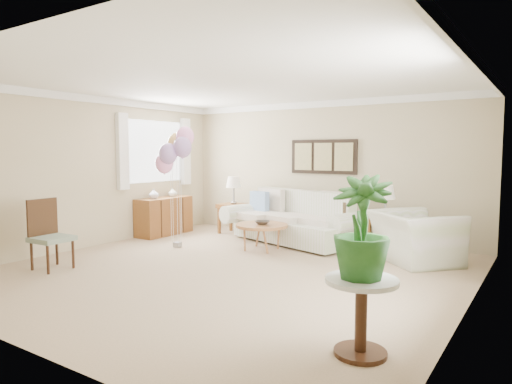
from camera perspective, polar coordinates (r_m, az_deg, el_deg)
ground_plane at (r=6.43m, az=-3.12°, el=-9.75°), size 6.00×6.00×0.00m
room_shell at (r=6.36m, az=-3.49°, el=4.90°), size 6.04×6.04×2.60m
wall_art_triptych at (r=8.78m, az=8.42°, el=4.38°), size 1.35×0.06×0.65m
sofa at (r=8.30m, az=4.96°, el=-3.80°), size 2.77×1.54×0.93m
end_table_left at (r=9.20m, az=-2.79°, el=-2.08°), size 0.55×0.50×0.60m
end_table_right at (r=7.75m, az=15.83°, el=-3.94°), size 0.50×0.46×0.55m
lamp_left at (r=9.16m, az=-2.80°, el=1.13°), size 0.31×0.31×0.55m
lamp_right at (r=7.69m, az=15.92°, el=-0.17°), size 0.31×0.31×0.55m
coffee_table at (r=7.63m, az=0.72°, el=-4.29°), size 0.87×0.87×0.44m
decor_bowl at (r=7.58m, az=0.80°, el=-3.85°), size 0.32×0.32×0.06m
armchair at (r=7.19m, az=19.21°, el=-5.37°), size 1.54×1.53×0.75m
side_table at (r=3.84m, az=13.03°, el=-12.70°), size 0.59×0.59×0.63m
potted_plant at (r=3.70m, az=13.03°, el=-4.29°), size 0.52×0.52×0.83m
accent_chair at (r=7.04m, az=-24.49°, el=-4.66°), size 0.51×0.51×0.98m
credenza at (r=9.25m, az=-11.41°, el=-2.97°), size 0.46×1.20×0.74m
vase_white at (r=8.98m, az=-12.67°, el=-0.23°), size 0.22×0.22×0.19m
vase_sage at (r=9.35m, az=-10.39°, el=-0.04°), size 0.17×0.17×0.18m
balloon_cluster at (r=7.87m, az=-10.05°, el=5.26°), size 0.64×0.59×2.08m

